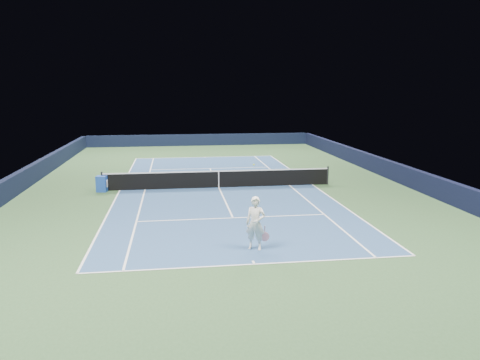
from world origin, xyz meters
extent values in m
plane|color=#2D4C29|center=(0.00, 0.00, 0.00)|extent=(40.00, 40.00, 0.00)
cube|color=black|center=(0.00, 19.82, 0.55)|extent=(22.00, 0.35, 1.10)
cube|color=black|center=(10.82, 0.00, 0.55)|extent=(0.35, 40.00, 1.10)
cube|color=black|center=(-10.82, 0.00, 0.55)|extent=(0.35, 40.00, 1.10)
cube|color=navy|center=(0.00, 0.00, 0.00)|extent=(10.97, 23.77, 0.01)
cube|color=white|center=(0.00, 11.88, 0.01)|extent=(10.97, 0.08, 0.00)
cube|color=white|center=(0.00, -11.88, 0.01)|extent=(10.97, 0.08, 0.00)
cube|color=white|center=(5.49, 0.00, 0.01)|extent=(0.08, 23.77, 0.00)
cube|color=white|center=(-5.49, 0.00, 0.01)|extent=(0.08, 23.77, 0.00)
cube|color=white|center=(4.12, 0.00, 0.01)|extent=(0.08, 23.77, 0.00)
cube|color=white|center=(-4.12, 0.00, 0.01)|extent=(0.08, 23.77, 0.00)
cube|color=white|center=(0.00, 6.40, 0.01)|extent=(8.23, 0.08, 0.00)
cube|color=white|center=(0.00, -6.40, 0.01)|extent=(8.23, 0.08, 0.00)
cube|color=white|center=(0.00, 0.00, 0.01)|extent=(0.08, 12.80, 0.00)
cube|color=white|center=(0.00, 11.73, 0.01)|extent=(0.08, 0.30, 0.00)
cube|color=white|center=(0.00, -11.73, 0.01)|extent=(0.08, 0.30, 0.00)
cylinder|color=black|center=(-6.40, 0.00, 0.54)|extent=(0.10, 0.10, 1.07)
cylinder|color=black|center=(6.40, 0.00, 0.54)|extent=(0.10, 0.10, 1.07)
cube|color=black|center=(0.00, 0.00, 0.46)|extent=(12.80, 0.03, 0.91)
cube|color=white|center=(0.00, 0.00, 0.94)|extent=(12.80, 0.04, 0.06)
cube|color=white|center=(0.00, 0.00, 0.46)|extent=(0.05, 0.04, 0.91)
cube|color=#1C45A8|center=(-6.40, -0.16, 0.44)|extent=(0.60, 0.56, 0.87)
cube|color=silver|center=(-6.11, -0.16, 0.45)|extent=(0.03, 0.39, 0.39)
imported|color=white|center=(0.28, -10.47, 0.95)|extent=(0.81, 0.68, 1.88)
cylinder|color=#C37E99|center=(0.60, -10.52, 0.70)|extent=(0.03, 0.03, 0.31)
cylinder|color=black|center=(0.60, -10.52, 0.46)|extent=(0.31, 0.02, 0.31)
cylinder|color=pink|center=(0.60, -10.52, 0.46)|extent=(0.33, 0.03, 0.33)
sphere|color=#AECB2B|center=(0.38, -9.47, 2.84)|extent=(0.07, 0.07, 0.07)
camera|label=1|loc=(-2.45, -25.85, 5.56)|focal=35.00mm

